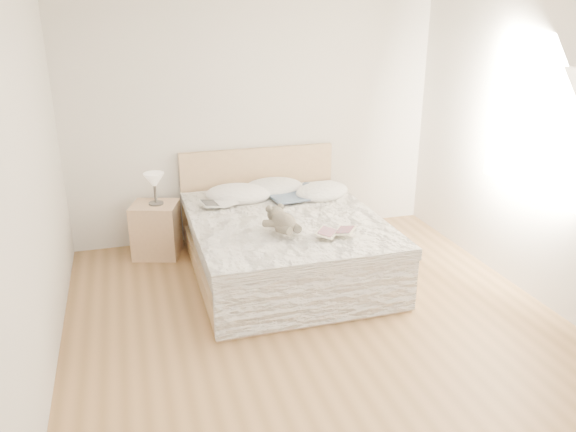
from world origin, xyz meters
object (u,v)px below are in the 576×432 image
object	(u,v)px
table_lamp	(154,182)
childrens_book	(336,232)
bed	(283,242)
nightstand	(156,230)
photo_book	(219,204)
teddy_bear	(284,229)

from	to	relation	value
table_lamp	childrens_book	world-z (taller)	table_lamp
bed	childrens_book	bearing A→B (deg)	-67.17
nightstand	table_lamp	xyz separation A→B (m)	(0.02, -0.01, 0.51)
bed	photo_book	xyz separation A→B (m)	(-0.55, 0.36, 0.32)
childrens_book	photo_book	bearing A→B (deg)	166.94
bed	teddy_bear	bearing A→B (deg)	-105.04
photo_book	nightstand	bearing A→B (deg)	139.56
table_lamp	childrens_book	distance (m)	1.99
table_lamp	teddy_bear	distance (m)	1.60
table_lamp	photo_book	bearing A→B (deg)	-32.52
nightstand	childrens_book	world-z (taller)	childrens_book
nightstand	teddy_bear	xyz separation A→B (m)	(1.01, -1.26, 0.37)
photo_book	childrens_book	xyz separation A→B (m)	(0.83, -1.03, 0.00)
bed	nightstand	size ratio (longest dim) A/B	3.83
nightstand	childrens_book	xyz separation A→B (m)	(1.43, -1.40, 0.35)
nightstand	photo_book	xyz separation A→B (m)	(0.60, -0.38, 0.35)
table_lamp	bed	bearing A→B (deg)	-32.74
bed	photo_book	distance (m)	0.73
childrens_book	bed	bearing A→B (deg)	150.74
childrens_book	table_lamp	bearing A→B (deg)	173.22
photo_book	childrens_book	distance (m)	1.32
nightstand	table_lamp	distance (m)	0.51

